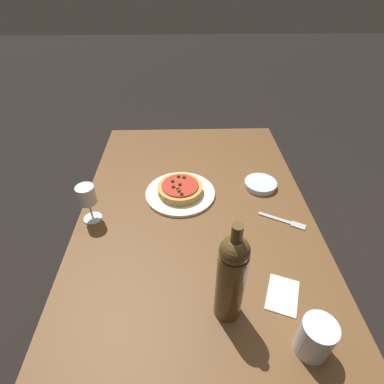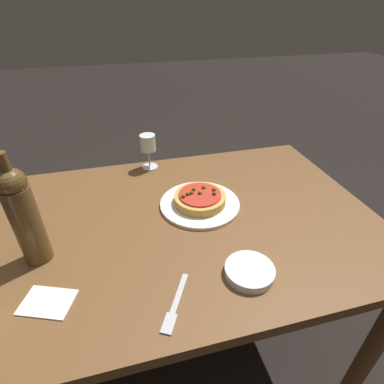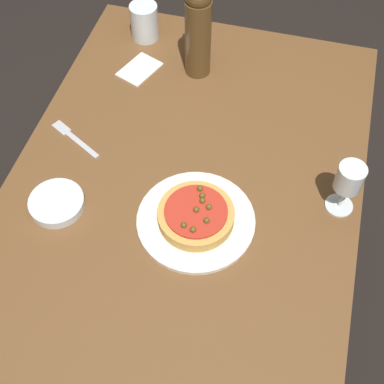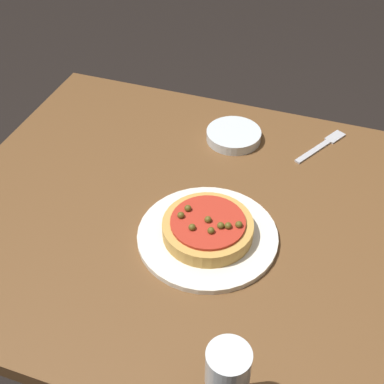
{
  "view_description": "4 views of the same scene",
  "coord_description": "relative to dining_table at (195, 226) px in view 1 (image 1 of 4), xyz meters",
  "views": [
    {
      "loc": [
        0.85,
        -0.04,
        1.53
      ],
      "look_at": [
        -0.03,
        -0.01,
        0.82
      ],
      "focal_mm": 28.0,
      "sensor_mm": 36.0,
      "label": 1
    },
    {
      "loc": [
        0.16,
        0.76,
        1.38
      ],
      "look_at": [
        -0.07,
        -0.1,
        0.79
      ],
      "focal_mm": 28.0,
      "sensor_mm": 36.0,
      "label": 2
    },
    {
      "loc": [
        -0.73,
        -0.22,
        1.83
      ],
      "look_at": [
        -0.03,
        -0.03,
        0.81
      ],
      "focal_mm": 50.0,
      "sensor_mm": 36.0,
      "label": 3
    },
    {
      "loc": [
        0.13,
        -0.75,
        1.54
      ],
      "look_at": [
        -0.13,
        -0.02,
        0.84
      ],
      "focal_mm": 50.0,
      "sensor_mm": 36.0,
      "label": 4
    }
  ],
  "objects": [
    {
      "name": "ground_plane",
      "position": [
        0.0,
        0.0,
        -0.67
      ],
      "size": [
        14.0,
        14.0,
        0.0
      ],
      "primitive_type": "plane",
      "color": "black"
    },
    {
      "name": "dining_table",
      "position": [
        0.0,
        0.0,
        0.0
      ],
      "size": [
        1.3,
        0.86,
        0.76
      ],
      "color": "brown",
      "rests_on": "ground_plane"
    },
    {
      "name": "dinner_plate",
      "position": [
        -0.08,
        -0.06,
        0.1
      ],
      "size": [
        0.28,
        0.28,
        0.01
      ],
      "color": "white",
      "rests_on": "dining_table"
    },
    {
      "name": "pizza",
      "position": [
        -0.08,
        -0.06,
        0.13
      ],
      "size": [
        0.18,
        0.18,
        0.05
      ],
      "color": "gold",
      "rests_on": "dinner_plate"
    },
    {
      "name": "wine_glass",
      "position": [
        0.05,
        -0.38,
        0.2
      ],
      "size": [
        0.07,
        0.07,
        0.15
      ],
      "color": "silver",
      "rests_on": "dining_table"
    },
    {
      "name": "wine_bottle",
      "position": [
        0.42,
        0.07,
        0.25
      ],
      "size": [
        0.07,
        0.07,
        0.33
      ],
      "color": "brown",
      "rests_on": "dining_table"
    },
    {
      "name": "water_cup",
      "position": [
        0.53,
        0.26,
        0.15
      ],
      "size": [
        0.08,
        0.08,
        0.11
      ],
      "color": "silver",
      "rests_on": "dining_table"
    },
    {
      "name": "side_bowl",
      "position": [
        -0.13,
        0.27,
        0.11
      ],
      "size": [
        0.13,
        0.13,
        0.02
      ],
      "color": "silver",
      "rests_on": "dining_table"
    },
    {
      "name": "fork",
      "position": [
        0.09,
        0.32,
        0.1
      ],
      "size": [
        0.1,
        0.16,
        0.0
      ],
      "rotation": [
        0.0,
        0.0,
        1.07
      ],
      "color": "#B7B7BC",
      "rests_on": "dining_table"
    },
    {
      "name": "paper_napkin",
      "position": [
        0.38,
        0.23,
        0.1
      ],
      "size": [
        0.14,
        0.12,
        0.0
      ],
      "color": "silver",
      "rests_on": "dining_table"
    }
  ]
}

